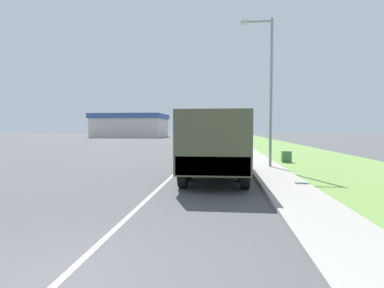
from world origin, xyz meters
name	(u,v)px	position (x,y,z in m)	size (l,w,h in m)	color
ground_plane	(207,143)	(0.00, 40.00, 0.00)	(180.00, 180.00, 0.00)	#4C4C4F
lane_centre_stripe	(207,143)	(0.00, 40.00, 0.00)	(0.12, 120.00, 0.00)	silver
sidewalk_right	(238,143)	(4.50, 40.00, 0.06)	(1.80, 120.00, 0.12)	#9E9B93
grass_strip_right	(269,144)	(8.90, 40.00, 0.01)	(7.00, 120.00, 0.02)	#6B9347
military_truck	(215,141)	(1.93, 9.26, 1.60)	(2.48, 7.17, 2.75)	#545B3D
car_nearest_ahead	(220,146)	(2.06, 20.42, 0.73)	(1.85, 4.29, 1.64)	maroon
car_second_ahead	(216,142)	(1.53, 29.68, 0.67)	(1.73, 3.92, 1.48)	black
car_third_ahead	(220,140)	(1.92, 37.03, 0.67)	(1.89, 4.05, 1.49)	#B7BABF
car_fourth_ahead	(221,136)	(1.97, 52.51, 0.77)	(1.77, 4.64, 1.73)	#336B3D
car_farthest_ahead	(204,135)	(-2.05, 65.57, 0.66)	(1.91, 4.80, 1.46)	maroon
lamp_post	(268,80)	(4.56, 12.50, 4.66)	(1.69, 0.24, 7.71)	gray
utility_box	(286,157)	(6.20, 15.49, 0.37)	(0.55, 0.45, 0.70)	#3D7042
building_distant	(131,126)	(-21.28, 71.57, 2.98)	(17.60, 13.82, 5.89)	beige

